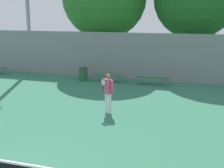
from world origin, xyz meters
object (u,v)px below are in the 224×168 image
bench_courtside_near (110,75)px  bench_courtside_far (152,78)px  tennis_player (108,91)px  trash_bin (83,74)px

bench_courtside_near → bench_courtside_far: (2.61, 0.00, 0.00)m
bench_courtside_near → bench_courtside_far: same height
tennis_player → bench_courtside_near: tennis_player is taller
bench_courtside_near → trash_bin: size_ratio=2.29×
tennis_player → trash_bin: 6.67m
tennis_player → bench_courtside_far: (0.78, 5.82, -0.55)m
tennis_player → bench_courtside_near: 6.12m
bench_courtside_near → bench_courtside_far: 2.61m
bench_courtside_near → tennis_player: bearing=-72.6°
bench_courtside_near → trash_bin: trash_bin is taller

